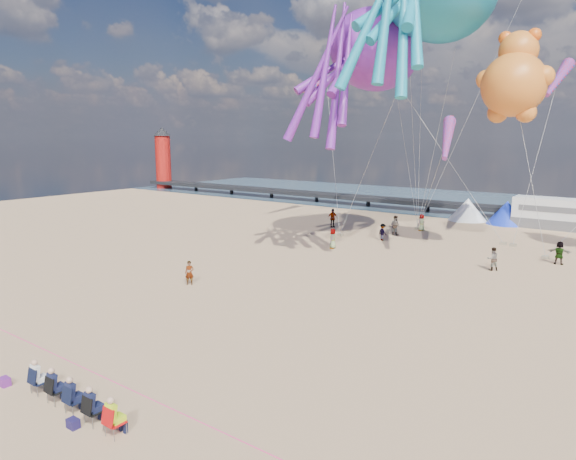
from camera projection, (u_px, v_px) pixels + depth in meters
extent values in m
plane|color=tan|center=(222.00, 343.00, 22.44)|extent=(120.00, 120.00, 0.00)
plane|color=#345064|center=(520.00, 207.00, 65.92)|extent=(120.00, 120.00, 0.00)
cube|color=black|center=(293.00, 192.00, 73.43)|extent=(60.00, 3.00, 0.50)
cylinder|color=#A5140F|center=(163.00, 162.00, 89.19)|extent=(2.60, 2.60, 9.00)
cube|color=silver|center=(550.00, 213.00, 50.28)|extent=(6.60, 2.50, 3.00)
cone|color=white|center=(468.00, 209.00, 55.02)|extent=(4.00, 4.00, 2.40)
cone|color=#1933CC|center=(507.00, 213.00, 52.68)|extent=(4.00, 4.00, 2.40)
cube|color=#68217D|center=(5.00, 382.00, 18.60)|extent=(0.40, 0.30, 0.32)
cube|color=#1A1542|center=(73.00, 423.00, 15.92)|extent=(0.38, 0.28, 0.30)
cylinder|color=#F2338C|center=(125.00, 387.00, 18.48)|extent=(34.00, 0.03, 0.03)
imported|color=tan|center=(189.00, 273.00, 31.21)|extent=(0.65, 0.60, 1.48)
imported|color=#7F6659|center=(333.00, 239.00, 41.30)|extent=(0.54, 0.68, 1.62)
imported|color=#7F6659|center=(493.00, 259.00, 34.55)|extent=(0.92, 0.88, 1.58)
imported|color=#7F6659|center=(383.00, 232.00, 44.44)|extent=(0.90, 0.83, 1.49)
imported|color=#7F6659|center=(332.00, 218.00, 50.88)|extent=(1.21, 1.39, 1.86)
imported|color=#7F6659|center=(559.00, 253.00, 36.15)|extent=(1.00, 0.46, 1.67)
imported|color=#7F6659|center=(422.00, 223.00, 49.03)|extent=(0.59, 0.69, 1.60)
imported|color=#7F6659|center=(395.00, 225.00, 47.00)|extent=(0.97, 0.73, 1.79)
cube|color=gray|center=(340.00, 235.00, 46.65)|extent=(0.50, 0.35, 0.22)
cube|color=gray|center=(503.00, 243.00, 42.84)|extent=(0.50, 0.35, 0.22)
cube|color=gray|center=(545.00, 257.00, 37.95)|extent=(0.50, 0.35, 0.22)
cube|color=gray|center=(513.00, 245.00, 42.22)|extent=(0.50, 0.35, 0.22)
cube|color=gray|center=(418.00, 228.00, 49.84)|extent=(0.50, 0.35, 0.22)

